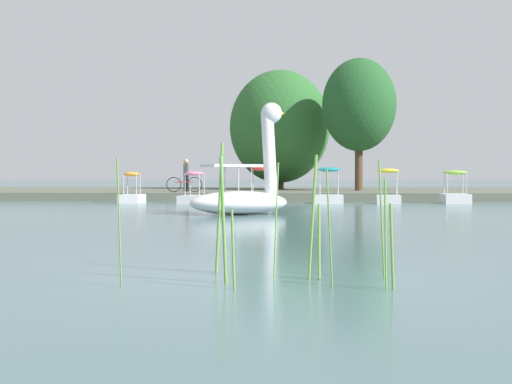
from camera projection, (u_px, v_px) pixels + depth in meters
The scene contains 14 objects.
ground_plane at pixel (266, 278), 9.00m from camera, with size 485.00×485.00×0.00m, color slate.
shore_bank_far at pixel (291, 193), 45.42m from camera, with size 114.84×19.58×0.40m, color #5B6051.
swan_boat at pixel (244, 190), 23.81m from camera, with size 3.50×2.72×3.48m.
pedal_boat_lime at pixel (455, 193), 33.53m from camera, with size 1.18×2.14×1.43m.
pedal_boat_yellow at pixel (388, 194), 33.23m from camera, with size 1.15×1.81×1.51m.
pedal_boat_teal at pixel (329, 194), 33.40m from camera, with size 1.31×2.27×1.56m.
pedal_boat_red at pixel (261, 194), 33.62m from camera, with size 1.23×1.85×1.61m.
pedal_boat_pink at pixel (195, 194), 33.78m from camera, with size 1.33×2.12×1.39m.
pedal_boat_orange at pixel (132, 194), 33.97m from camera, with size 0.92×1.78×1.37m.
tree_willow_overhanging at pixel (279, 127), 46.30m from camera, with size 8.22×8.63×7.13m.
tree_broadleaf_right at pixel (359, 105), 41.63m from camera, with size 5.57×5.56×7.14m.
person_on_path at pixel (186, 174), 39.22m from camera, with size 0.26×0.28×1.66m.
bicycle_parked at pixel (184, 184), 38.07m from camera, with size 1.74×0.42×0.75m.
reed_clump_foreground at pixel (277, 224), 8.72m from camera, with size 2.96×1.41×1.59m.
Camera 1 is at (0.35, -8.97, 1.19)m, focal length 54.28 mm.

